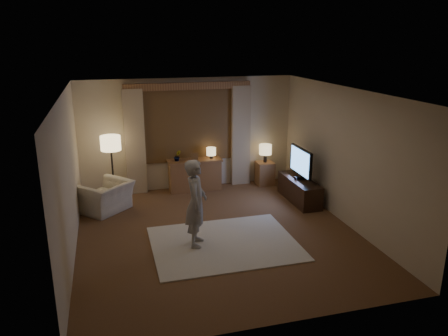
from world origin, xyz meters
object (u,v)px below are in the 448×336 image
object	(u,v)px
person	(196,203)
sideboard	(195,176)
side_table	(265,173)
tv_stand	(299,190)
armchair	(106,197)

from	to	relation	value
person	sideboard	bearing A→B (deg)	5.20
side_table	tv_stand	distance (m)	1.32
armchair	person	bearing A→B (deg)	82.92
sideboard	tv_stand	bearing A→B (deg)	-32.72
armchair	tv_stand	distance (m)	4.15
tv_stand	person	bearing A→B (deg)	-150.21
armchair	side_table	xyz separation A→B (m)	(3.78, 0.76, -0.03)
sideboard	tv_stand	xyz separation A→B (m)	(2.07, -1.33, -0.10)
side_table	sideboard	bearing A→B (deg)	178.35
sideboard	person	bearing A→B (deg)	-101.07
armchair	side_table	distance (m)	3.85
armchair	tv_stand	world-z (taller)	armchair
armchair	sideboard	bearing A→B (deg)	158.01
tv_stand	sideboard	bearing A→B (deg)	147.28
tv_stand	person	xyz separation A→B (m)	(-2.62, -1.50, 0.53)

